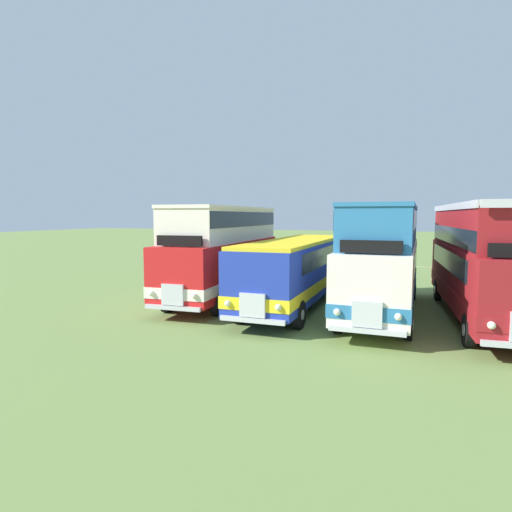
{
  "coord_description": "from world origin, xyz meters",
  "views": [
    {
      "loc": [
        -4.66,
        -19.04,
        4.06
      ],
      "look_at": [
        -11.29,
        -0.1,
        2.2
      ],
      "focal_mm": 30.52,
      "sensor_mm": 36.0,
      "label": 1
    }
  ],
  "objects_px": {
    "bus_first_in_row": "(224,249)",
    "bus_third_in_row": "(383,254)",
    "bus_second_in_row": "(297,267)",
    "bus_fourth_in_row": "(483,260)"
  },
  "relations": [
    {
      "from": "bus_first_in_row",
      "to": "bus_third_in_row",
      "type": "height_order",
      "value": "same"
    },
    {
      "from": "bus_second_in_row",
      "to": "bus_first_in_row",
      "type": "bearing_deg",
      "value": 174.22
    },
    {
      "from": "bus_first_in_row",
      "to": "bus_fourth_in_row",
      "type": "distance_m",
      "value": 11.23
    },
    {
      "from": "bus_first_in_row",
      "to": "bus_second_in_row",
      "type": "bearing_deg",
      "value": -5.78
    },
    {
      "from": "bus_third_in_row",
      "to": "bus_first_in_row",
      "type": "bearing_deg",
      "value": 175.75
    },
    {
      "from": "bus_first_in_row",
      "to": "bus_second_in_row",
      "type": "relative_size",
      "value": 0.91
    },
    {
      "from": "bus_first_in_row",
      "to": "bus_fourth_in_row",
      "type": "bearing_deg",
      "value": -2.94
    },
    {
      "from": "bus_second_in_row",
      "to": "bus_fourth_in_row",
      "type": "xyz_separation_m",
      "value": [
        7.47,
        -0.2,
        0.61
      ]
    },
    {
      "from": "bus_first_in_row",
      "to": "bus_second_in_row",
      "type": "height_order",
      "value": "bus_first_in_row"
    },
    {
      "from": "bus_fourth_in_row",
      "to": "bus_third_in_row",
      "type": "bearing_deg",
      "value": 179.69
    }
  ]
}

